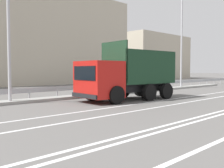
{
  "coord_description": "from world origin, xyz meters",
  "views": [
    {
      "loc": [
        -13.19,
        -12.63,
        1.92
      ],
      "look_at": [
        -0.44,
        0.42,
        0.96
      ],
      "focal_mm": 42.0,
      "sensor_mm": 36.0,
      "label": 1
    }
  ],
  "objects_px": {
    "median_road_sign": "(141,80)",
    "street_lamp_1": "(10,24)",
    "dump_truck": "(118,80)",
    "street_lamp_2": "(183,33)"
  },
  "relations": [
    {
      "from": "dump_truck",
      "to": "street_lamp_1",
      "type": "bearing_deg",
      "value": 66.46
    },
    {
      "from": "dump_truck",
      "to": "median_road_sign",
      "type": "bearing_deg",
      "value": -57.36
    },
    {
      "from": "dump_truck",
      "to": "street_lamp_2",
      "type": "height_order",
      "value": "street_lamp_2"
    },
    {
      "from": "median_road_sign",
      "to": "street_lamp_2",
      "type": "distance_m",
      "value": 8.22
    },
    {
      "from": "dump_truck",
      "to": "street_lamp_2",
      "type": "xyz_separation_m",
      "value": [
        12.94,
        3.16,
        4.5
      ]
    },
    {
      "from": "dump_truck",
      "to": "street_lamp_1",
      "type": "height_order",
      "value": "street_lamp_1"
    },
    {
      "from": "median_road_sign",
      "to": "street_lamp_1",
      "type": "relative_size",
      "value": 0.26
    },
    {
      "from": "street_lamp_2",
      "to": "dump_truck",
      "type": "bearing_deg",
      "value": -166.28
    },
    {
      "from": "median_road_sign",
      "to": "street_lamp_1",
      "type": "bearing_deg",
      "value": -179.2
    },
    {
      "from": "dump_truck",
      "to": "street_lamp_2",
      "type": "distance_m",
      "value": 14.06
    }
  ]
}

